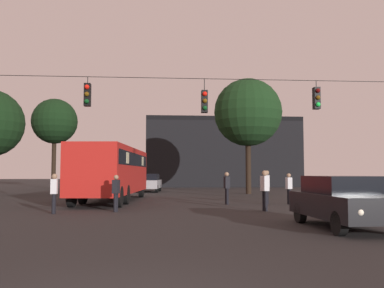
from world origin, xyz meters
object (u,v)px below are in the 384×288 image
Objects in this scene: pedestrian_crossing_right at (54,191)px; pedestrian_far_side at (267,185)px; car_far_left at (149,182)px; pedestrian_crossing_center at (289,187)px; tree_right_far at (55,122)px; pedestrian_near_bus at (227,186)px; pedestrian_crossing_left at (265,188)px; city_bus at (113,168)px; pedestrian_trailing at (116,191)px; tree_behind_building at (248,113)px; car_near_right at (343,201)px.

pedestrian_far_side is (9.69, 4.30, 0.10)m from pedestrian_crossing_right.
car_far_left is at bearing 113.47° from pedestrian_far_side.
tree_right_far is (-17.46, 23.08, 5.99)m from pedestrian_crossing_center.
car_far_left is 2.81× the size of pedestrian_crossing_center.
pedestrian_crossing_right is 8.76m from pedestrian_near_bus.
tree_right_far reaches higher than pedestrian_crossing_right.
pedestrian_crossing_left reaches higher than pedestrian_crossing_right.
tree_right_far is at bearing 119.63° from pedestrian_crossing_left.
pedestrian_far_side is at bearing 175.22° from pedestrian_crossing_center.
tree_right_far is (-8.18, 20.11, 5.02)m from city_bus.
pedestrian_trailing is (0.83, -6.51, -1.01)m from city_bus.
pedestrian_crossing_right reaches higher than car_far_left.
car_near_right is at bearing -94.19° from tree_behind_building.
car_near_right is at bearing -78.61° from pedestrian_near_bus.
car_near_right is 24.98m from car_far_left.
car_near_right is 2.55× the size of pedestrian_crossing_left.
pedestrian_near_bus is 6.41m from pedestrian_trailing.
pedestrian_crossing_left is at bearing 99.21° from car_near_right.
pedestrian_far_side is 12.05m from tree_behind_building.
city_bus is 6.79× the size of pedestrian_near_bus.
pedestrian_crossing_center is at bearing -4.78° from pedestrian_far_side.
city_bus reaches higher than pedestrian_crossing_left.
pedestrian_far_side is at bearing 74.35° from pedestrian_crossing_left.
pedestrian_crossing_left is at bearing -120.45° from pedestrian_crossing_center.
pedestrian_near_bus reaches higher than pedestrian_crossing_center.
pedestrian_crossing_center is (7.53, -14.84, 0.09)m from car_far_left.
pedestrian_trailing is (-7.16, 5.81, 0.06)m from car_near_right.
tree_right_far is at bearing 116.50° from car_near_right.
tree_right_far is (-9.01, 26.62, 6.03)m from pedestrian_trailing.
pedestrian_near_bus reaches higher than car_near_right.
tree_right_far reaches higher than car_far_left.
tree_right_far is at bearing 125.40° from pedestrian_far_side.
pedestrian_crossing_right is (-10.81, -4.21, -0.01)m from pedestrian_crossing_center.
pedestrian_crossing_center is at bearing 22.76° from pedestrian_trailing.
pedestrian_crossing_right is (-3.29, -19.05, 0.09)m from car_far_left.
city_bus is 6.64m from pedestrian_trailing.
tree_right_far reaches higher than pedestrian_near_bus.
tree_right_far reaches higher than pedestrian_crossing_center.
pedestrian_crossing_left is 3.99m from pedestrian_far_side.
pedestrian_crossing_left is (5.32, -18.58, 0.18)m from car_far_left.
pedestrian_far_side is at bearing 23.95° from pedestrian_crossing_right.
pedestrian_crossing_right is 0.18× the size of tree_behind_building.
city_bus is 9.79m from pedestrian_crossing_center.
pedestrian_crossing_right is at bearing -99.79° from car_far_left.
city_bus is 9.80m from pedestrian_crossing_left.
pedestrian_crossing_center is 1.13m from pedestrian_far_side.
pedestrian_crossing_center is at bearing -90.99° from tree_behind_building.
pedestrian_crossing_center reaches higher than car_near_right.
pedestrian_far_side is 28.81m from tree_right_far.
pedestrian_trailing is 17.64m from tree_behind_building.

